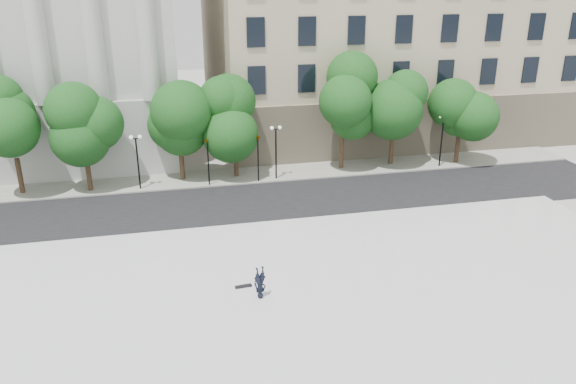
# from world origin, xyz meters

# --- Properties ---
(ground) EXTENTS (160.00, 160.00, 0.00)m
(ground) POSITION_xyz_m (0.00, 0.00, 0.00)
(ground) COLOR beige
(ground) RESTS_ON ground
(plaza) EXTENTS (44.00, 22.00, 0.45)m
(plaza) POSITION_xyz_m (0.00, 3.00, 0.23)
(plaza) COLOR silver
(plaza) RESTS_ON ground
(street) EXTENTS (60.00, 8.00, 0.02)m
(street) POSITION_xyz_m (0.00, 18.00, 0.01)
(street) COLOR black
(street) RESTS_ON ground
(far_sidewalk) EXTENTS (60.00, 4.00, 0.12)m
(far_sidewalk) POSITION_xyz_m (0.00, 24.00, 0.06)
(far_sidewalk) COLOR #B3B0A5
(far_sidewalk) RESTS_ON ground
(building_east) EXTENTS (36.00, 26.15, 23.00)m
(building_east) POSITION_xyz_m (20.00, 38.91, 11.14)
(building_east) COLOR #BBAF8F
(building_east) RESTS_ON ground
(traffic_light_west) EXTENTS (0.62, 1.71, 4.17)m
(traffic_light_west) POSITION_xyz_m (-0.34, 22.30, 3.67)
(traffic_light_west) COLOR black
(traffic_light_west) RESTS_ON ground
(traffic_light_east) EXTENTS (0.76, 1.57, 4.12)m
(traffic_light_east) POSITION_xyz_m (3.38, 22.30, 3.60)
(traffic_light_east) COLOR black
(traffic_light_east) RESTS_ON ground
(person_lying) EXTENTS (0.87, 1.68, 0.44)m
(person_lying) POSITION_xyz_m (0.49, 5.35, 0.67)
(person_lying) COLOR black
(person_lying) RESTS_ON plaza
(skateboard) EXTENTS (0.84, 0.29, 0.08)m
(skateboard) POSITION_xyz_m (-0.15, 6.48, 0.49)
(skateboard) COLOR black
(skateboard) RESTS_ON plaza
(street_trees) EXTENTS (44.76, 5.18, 7.88)m
(street_trees) POSITION_xyz_m (-1.27, 23.69, 5.10)
(street_trees) COLOR #382619
(street_trees) RESTS_ON ground
(lamp_posts) EXTENTS (36.21, 0.28, 4.41)m
(lamp_posts) POSITION_xyz_m (0.52, 22.60, 2.91)
(lamp_posts) COLOR black
(lamp_posts) RESTS_ON ground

